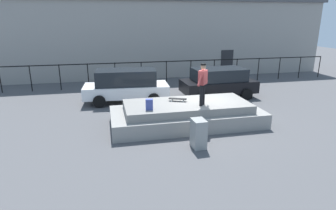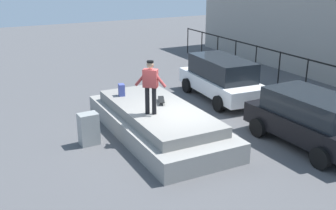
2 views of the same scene
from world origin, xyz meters
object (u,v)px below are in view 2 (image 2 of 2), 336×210
skateboarder (150,83)px  car_black_hatchback_mid (312,118)px  utility_box (89,129)px  skateboard (161,100)px  car_white_hatchback_near (222,77)px  backpack (122,90)px

skateboarder → car_black_hatchback_mid: (2.50, 4.35, -1.07)m
skateboarder → utility_box: size_ratio=1.65×
skateboard → car_white_hatchback_near: size_ratio=0.17×
skateboard → car_white_hatchback_near: bearing=116.6°
utility_box → backpack: bearing=128.2°
car_white_hatchback_near → utility_box: 6.70m
utility_box → skateboarder: bearing=65.5°
skateboarder → car_white_hatchback_near: (-2.72, 4.56, -1.03)m
car_white_hatchback_near → skateboard: bearing=-63.4°
backpack → skateboarder: bearing=14.2°
car_white_hatchback_near → car_black_hatchback_mid: car_white_hatchback_near is taller
skateboarder → car_white_hatchback_near: bearing=120.8°
car_white_hatchback_near → utility_box: (1.98, -6.39, -0.41)m
skateboarder → utility_box: 2.44m
skateboarder → backpack: (-2.19, -0.13, -0.78)m
skateboarder → car_white_hatchback_near: 5.41m
skateboarder → utility_box: (-0.74, -1.82, -1.44)m
car_black_hatchback_mid → skateboard: bearing=-132.9°
backpack → utility_box: 2.33m
skateboarder → backpack: size_ratio=4.02×
car_white_hatchback_near → car_black_hatchback_mid: (5.22, -0.22, -0.04)m
skateboard → car_white_hatchback_near: (-1.89, 3.79, -0.14)m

